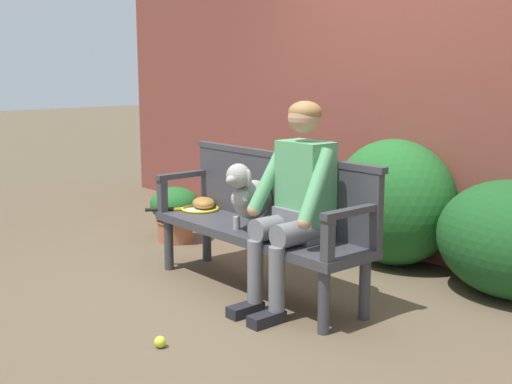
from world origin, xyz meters
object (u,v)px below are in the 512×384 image
Objects in this scene: garden_bench at (256,237)px; dog_on_bench at (249,196)px; baseball_glove at (204,203)px; tennis_ball at (160,342)px; tennis_racket at (196,209)px; person_seated at (296,198)px; potted_plant at (175,211)px.

garden_bench is 3.91× the size of dog_on_bench.
baseball_glove is 1.63m from tennis_ball.
baseball_glove is (-0.00, 0.07, 0.04)m from tennis_racket.
person_seated reaches higher than tennis_racket.
tennis_ball is 0.14× the size of potted_plant.
potted_plant is (-1.84, 1.32, 0.24)m from tennis_ball.
dog_on_bench is at bearing -174.94° from person_seated.
person_seated is at bearing 15.77° from baseball_glove.
garden_bench is 8.12× the size of baseball_glove.
garden_bench is 0.75m from baseball_glove.
garden_bench is 0.29m from dog_on_bench.
dog_on_bench is 6.92× the size of tennis_ball.
dog_on_bench reaches higher than tennis_ball.
tennis_racket reaches higher than tennis_ball.
baseball_glove reaches higher than potted_plant.
person_seated is 2.71× the size of potted_plant.
baseball_glove reaches higher than tennis_racket.
potted_plant is at bearing 167.88° from garden_bench.
dog_on_bench is (-0.42, -0.04, -0.05)m from person_seated.
tennis_racket is at bearing -67.49° from baseball_glove.
baseball_glove is 0.45× the size of potted_plant.
tennis_ball is (0.39, -0.96, -0.64)m from dog_on_bench.
baseball_glove is 0.80m from potted_plant.
potted_plant is at bearing 166.00° from dog_on_bench.
potted_plant reaches higher than garden_bench.
potted_plant is (-1.48, 0.32, -0.11)m from garden_bench.
dog_on_bench is 1.55m from potted_plant.
potted_plant is (-1.46, 0.36, -0.40)m from dog_on_bench.
tennis_racket is (-1.13, 0.04, -0.26)m from person_seated.
tennis_ball is at bearing -23.82° from baseball_glove.
garden_bench is at bearing 178.69° from person_seated.
potted_plant reaches higher than tennis_ball.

